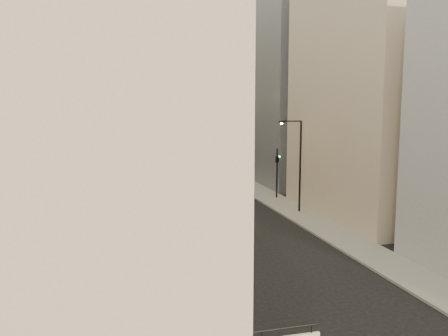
{
  "coord_description": "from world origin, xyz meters",
  "views": [
    {
      "loc": [
        -10.68,
        -6.83,
        10.08
      ],
      "look_at": [
        -2.44,
        23.11,
        5.56
      ],
      "focal_mm": 40.0,
      "sensor_mm": 36.0,
      "label": 1
    }
  ],
  "objects_px": {
    "traffic_light_left": "(138,168)",
    "traffic_light_right": "(277,161)",
    "clock_tower": "(136,56)",
    "streetlamp_far": "(240,133)",
    "streetlamp_mid": "(298,161)",
    "white_tower": "(209,45)"
  },
  "relations": [
    {
      "from": "clock_tower",
      "to": "traffic_light_right",
      "type": "xyz_separation_m",
      "value": [
        8.06,
        -53.84,
        -13.85
      ]
    },
    {
      "from": "streetlamp_far",
      "to": "traffic_light_right",
      "type": "height_order",
      "value": "streetlamp_far"
    },
    {
      "from": "white_tower",
      "to": "streetlamp_mid",
      "type": "relative_size",
      "value": 5.19
    },
    {
      "from": "clock_tower",
      "to": "streetlamp_far",
      "type": "relative_size",
      "value": 4.38
    },
    {
      "from": "traffic_light_right",
      "to": "white_tower",
      "type": "bearing_deg",
      "value": -109.75
    },
    {
      "from": "streetlamp_mid",
      "to": "white_tower",
      "type": "bearing_deg",
      "value": 86.35
    },
    {
      "from": "white_tower",
      "to": "streetlamp_far",
      "type": "bearing_deg",
      "value": -97.06
    },
    {
      "from": "clock_tower",
      "to": "streetlamp_mid",
      "type": "bearing_deg",
      "value": -82.77
    },
    {
      "from": "white_tower",
      "to": "traffic_light_left",
      "type": "height_order",
      "value": "white_tower"
    },
    {
      "from": "clock_tower",
      "to": "traffic_light_left",
      "type": "bearing_deg",
      "value": -95.68
    },
    {
      "from": "streetlamp_far",
      "to": "traffic_light_left",
      "type": "relative_size",
      "value": 2.05
    },
    {
      "from": "clock_tower",
      "to": "streetlamp_far",
      "type": "xyz_separation_m",
      "value": [
        7.29,
        -43.98,
        -11.78
      ]
    },
    {
      "from": "traffic_light_left",
      "to": "traffic_light_right",
      "type": "bearing_deg",
      "value": -166.16
    },
    {
      "from": "streetlamp_mid",
      "to": "traffic_light_left",
      "type": "distance_m",
      "value": 14.62
    },
    {
      "from": "white_tower",
      "to": "traffic_light_right",
      "type": "distance_m",
      "value": 42.61
    },
    {
      "from": "white_tower",
      "to": "streetlamp_far",
      "type": "xyz_separation_m",
      "value": [
        -3.71,
        -29.98,
        -12.75
      ]
    },
    {
      "from": "streetlamp_mid",
      "to": "traffic_light_left",
      "type": "relative_size",
      "value": 1.6
    },
    {
      "from": "clock_tower",
      "to": "traffic_light_left",
      "type": "relative_size",
      "value": 8.98
    },
    {
      "from": "streetlamp_mid",
      "to": "traffic_light_left",
      "type": "xyz_separation_m",
      "value": [
        -12.87,
        6.85,
        -1.05
      ]
    },
    {
      "from": "traffic_light_right",
      "to": "clock_tower",
      "type": "bearing_deg",
      "value": -97.01
    },
    {
      "from": "clock_tower",
      "to": "white_tower",
      "type": "bearing_deg",
      "value": -51.84
    },
    {
      "from": "clock_tower",
      "to": "white_tower",
      "type": "distance_m",
      "value": 17.83
    }
  ]
}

